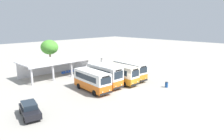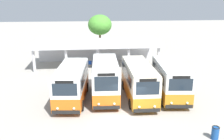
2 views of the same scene
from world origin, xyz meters
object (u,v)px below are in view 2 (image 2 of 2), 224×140
(city_bus_nearest_orange, at_px, (72,82))
(litter_bin_apron, at_px, (215,133))
(waiting_chair_fifth_seat, at_px, (106,63))
(waiting_chair_second_from_end, at_px, (94,63))
(city_bus_second_in_row, at_px, (105,78))
(waiting_chair_end_by_column, at_px, (90,63))
(city_bus_middle_cream, at_px, (138,80))
(waiting_chair_middle_seat, at_px, (98,63))
(waiting_chair_far_end_seat, at_px, (110,63))
(waiting_chair_fourth_seat, at_px, (102,63))
(city_bus_fourth_amber, at_px, (170,79))

(city_bus_nearest_orange, bearing_deg, litter_bin_apron, -37.53)
(city_bus_nearest_orange, height_order, waiting_chair_fifth_seat, city_bus_nearest_orange)
(waiting_chair_second_from_end, bearing_deg, city_bus_nearest_orange, -101.54)
(city_bus_second_in_row, distance_m, waiting_chair_end_by_column, 11.11)
(city_bus_middle_cream, height_order, waiting_chair_middle_seat, city_bus_middle_cream)
(city_bus_nearest_orange, height_order, city_bus_second_in_row, city_bus_second_in_row)
(city_bus_second_in_row, bearing_deg, waiting_chair_middle_seat, 90.85)
(waiting_chair_end_by_column, bearing_deg, waiting_chair_middle_seat, 3.27)
(waiting_chair_far_end_seat, bearing_deg, city_bus_second_in_row, -97.83)
(city_bus_second_in_row, bearing_deg, waiting_chair_fifth_seat, 85.06)
(city_bus_nearest_orange, bearing_deg, waiting_chair_fourth_seat, 73.07)
(waiting_chair_end_by_column, distance_m, litter_bin_apron, 20.36)
(city_bus_fourth_amber, bearing_deg, waiting_chair_end_by_column, 123.08)
(city_bus_middle_cream, distance_m, waiting_chair_far_end_seat, 11.56)
(city_bus_middle_cream, distance_m, city_bus_fourth_amber, 3.04)
(waiting_chair_second_from_end, relative_size, waiting_chair_middle_seat, 1.00)
(waiting_chair_middle_seat, height_order, litter_bin_apron, litter_bin_apron)
(waiting_chair_far_end_seat, bearing_deg, waiting_chair_second_from_end, 177.30)
(city_bus_fourth_amber, bearing_deg, litter_bin_apron, -85.44)
(city_bus_middle_cream, bearing_deg, litter_bin_apron, -63.77)
(city_bus_middle_cream, bearing_deg, waiting_chair_fourth_seat, 103.10)
(city_bus_nearest_orange, bearing_deg, waiting_chair_end_by_column, 81.08)
(waiting_chair_end_by_column, relative_size, waiting_chair_far_end_seat, 1.00)
(waiting_chair_end_by_column, distance_m, waiting_chair_second_from_end, 0.57)
(waiting_chair_far_end_seat, height_order, litter_bin_apron, litter_bin_apron)
(city_bus_middle_cream, distance_m, litter_bin_apron, 8.34)
(city_bus_second_in_row, xyz_separation_m, city_bus_middle_cream, (3.05, -0.42, -0.14))
(city_bus_fourth_amber, height_order, waiting_chair_fourth_seat, city_bus_fourth_amber)
(waiting_chair_end_by_column, bearing_deg, city_bus_nearest_orange, -98.92)
(waiting_chair_far_end_seat, bearing_deg, waiting_chair_middle_seat, 178.67)
(waiting_chair_end_by_column, height_order, waiting_chair_fourth_seat, same)
(city_bus_nearest_orange, relative_size, waiting_chair_far_end_seat, 8.50)
(city_bus_nearest_orange, xyz_separation_m, city_bus_fourth_amber, (9.14, -0.05, 0.02))
(city_bus_nearest_orange, relative_size, waiting_chair_fourth_seat, 8.50)
(waiting_chair_fifth_seat, distance_m, litter_bin_apron, 19.66)
(city_bus_nearest_orange, relative_size, waiting_chair_end_by_column, 8.50)
(city_bus_nearest_orange, bearing_deg, waiting_chair_far_end_seat, 68.02)
(city_bus_second_in_row, relative_size, city_bus_fourth_amber, 0.97)
(city_bus_middle_cream, distance_m, waiting_chair_fourth_seat, 11.77)
(waiting_chair_fifth_seat, xyz_separation_m, waiting_chair_far_end_seat, (0.56, -0.05, 0.00))
(waiting_chair_fifth_seat, bearing_deg, city_bus_second_in_row, -94.94)
(city_bus_fourth_amber, relative_size, litter_bin_apron, 7.86)
(waiting_chair_end_by_column, xyz_separation_m, litter_bin_apron, (7.96, -18.74, -0.07))
(waiting_chair_second_from_end, distance_m, waiting_chair_fourth_seat, 1.12)
(city_bus_fourth_amber, height_order, litter_bin_apron, city_bus_fourth_amber)
(city_bus_second_in_row, height_order, litter_bin_apron, city_bus_second_in_row)
(city_bus_second_in_row, distance_m, waiting_chair_fourth_seat, 11.08)
(city_bus_second_in_row, height_order, waiting_chair_end_by_column, city_bus_second_in_row)
(waiting_chair_fourth_seat, xyz_separation_m, waiting_chair_fifth_seat, (0.56, 0.03, 0.00))
(city_bus_fourth_amber, height_order, waiting_chair_end_by_column, city_bus_fourth_amber)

